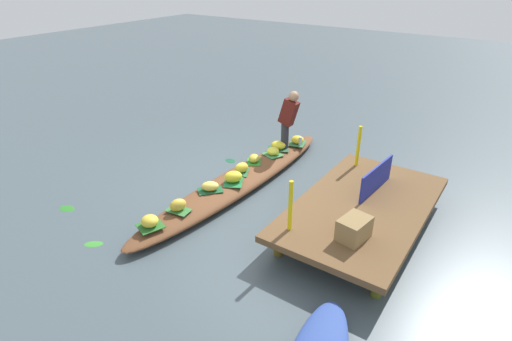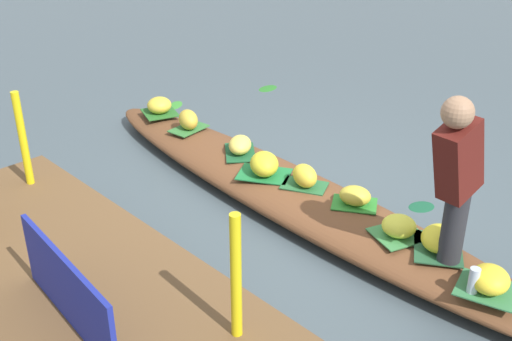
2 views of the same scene
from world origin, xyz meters
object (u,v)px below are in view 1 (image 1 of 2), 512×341
Objects in this scene: banana_bunch_6 at (278,145)px; banana_bunch_4 at (150,221)px; produce_crate at (354,229)px; vendor_boat at (240,180)px; banana_bunch_7 at (178,205)px; water_bottle at (300,141)px; banana_bunch_2 at (233,177)px; banana_bunch_5 at (273,151)px; banana_bunch_8 at (297,140)px; banana_bunch_3 at (210,186)px; banana_bunch_0 at (254,158)px; market_banner at (376,178)px; vendor_person at (288,117)px; banana_bunch_1 at (242,168)px.

banana_bunch_4 is at bearing -1.72° from banana_bunch_6.
produce_crate is at bearing 113.56° from banana_bunch_4.
vendor_boat is 1.53m from banana_bunch_7.
water_bottle is 3.55m from produce_crate.
banana_bunch_7 is at bearing -6.92° from banana_bunch_2.
banana_bunch_5 is 0.83× the size of banana_bunch_6.
produce_crate reaches higher than banana_bunch_8.
water_bottle is 0.43× the size of produce_crate.
banana_bunch_8 is at bearing 175.82° from banana_bunch_4.
banana_bunch_8 reaches higher than banana_bunch_3.
banana_bunch_3 is at bearing -3.15° from vendor_boat.
banana_bunch_0 is 0.23× the size of market_banner.
banana_bunch_4 is (2.64, -0.04, 0.01)m from banana_bunch_0.
banana_bunch_3 reaches higher than banana_bunch_0.
banana_bunch_3 is 0.67× the size of produce_crate.
banana_bunch_8 is 1.45× the size of water_bottle.
vendor_person is (-0.42, 0.09, 0.63)m from banana_bunch_5.
banana_bunch_6 is 1.12× the size of banana_bunch_7.
banana_bunch_3 is 1.17× the size of banana_bunch_5.
banana_bunch_4 is at bearing -5.70° from water_bottle.
banana_bunch_8 is at bearing 173.42° from vendor_person.
banana_bunch_7 reaches higher than water_bottle.
banana_bunch_8 is at bearing 174.80° from banana_bunch_3.
banana_bunch_2 is 2.42m from market_banner.
banana_bunch_7 reaches higher than banana_bunch_4.
banana_bunch_2 is 1.68× the size of water_bottle.
banana_bunch_6 is 2.90m from banana_bunch_7.
banana_bunch_6 is at bearing 178.54° from banana_bunch_3.
banana_bunch_8 is (-3.92, 0.29, -0.00)m from banana_bunch_4.
banana_bunch_3 is (1.33, 0.01, 0.00)m from banana_bunch_0.
banana_bunch_3 is at bearing 177.85° from banana_bunch_4.
banana_bunch_4 is 0.85× the size of banana_bunch_6.
banana_bunch_0 is 1.33m from banana_bunch_3.
vendor_person is 6.61× the size of water_bottle.
banana_bunch_5 is 2.40m from market_banner.
market_banner reaches higher than water_bottle.
banana_bunch_2 is at bearing 173.08° from banana_bunch_7.
vendor_person is 0.69m from water_bottle.
banana_bunch_8 is 0.22× the size of vendor_person.
banana_bunch_5 is at bearing 177.49° from banana_bunch_7.
banana_bunch_5 is at bearing -9.35° from banana_bunch_8.
vendor_boat is 11.99× the size of produce_crate.
banana_bunch_6 is (-2.13, 0.05, 0.01)m from banana_bunch_3.
banana_bunch_1 reaches higher than banana_bunch_0.
water_bottle is (-0.30, 0.14, -0.61)m from vendor_person.
produce_crate is at bearing 40.84° from banana_bunch_8.
vendor_person is 1.15× the size of market_banner.
banana_bunch_2 is at bearing 1.50° from banana_bunch_5.
banana_bunch_6 is (-1.67, -0.09, -0.02)m from banana_bunch_2.
banana_bunch_4 is 3.93m from banana_bunch_8.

